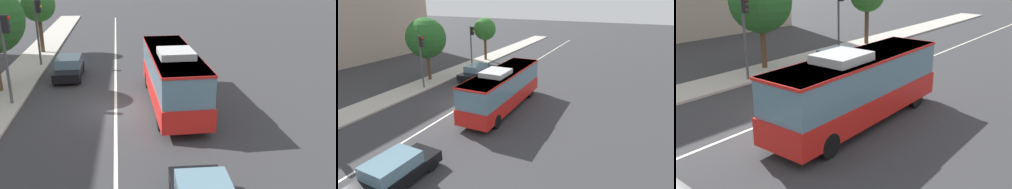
# 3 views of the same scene
# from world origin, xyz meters

# --- Properties ---
(ground_plane) EXTENTS (160.00, 160.00, 0.00)m
(ground_plane) POSITION_xyz_m (0.00, 0.00, 0.00)
(ground_plane) COLOR #333335
(lane_centre_line) EXTENTS (76.00, 0.16, 0.01)m
(lane_centre_line) POSITION_xyz_m (0.00, 0.00, 0.01)
(lane_centre_line) COLOR silver
(lane_centre_line) RESTS_ON ground_plane
(transit_bus) EXTENTS (10.03, 2.61, 3.46)m
(transit_bus) POSITION_xyz_m (0.40, -3.25, 1.81)
(transit_bus) COLOR red
(transit_bus) RESTS_ON ground_plane
(sedan_black) EXTENTS (4.51, 1.84, 1.46)m
(sedan_black) POSITION_xyz_m (6.79, 3.25, 0.72)
(sedan_black) COLOR black
(sedan_black) RESTS_ON ground_plane
(traffic_light_mid_block) EXTENTS (0.34, 0.62, 5.20)m
(traffic_light_mid_block) POSITION_xyz_m (1.44, 5.74, 3.56)
(traffic_light_mid_block) COLOR #47474C
(traffic_light_mid_block) RESTS_ON ground_plane
(traffic_light_far_corner) EXTENTS (0.34, 0.62, 5.20)m
(traffic_light_far_corner) POSITION_xyz_m (10.20, 5.70, 3.56)
(traffic_light_far_corner) COLOR #47474C
(traffic_light_far_corner) RESTS_ON ground_plane
(street_tree_kerbside_left) EXTENTS (2.97, 2.97, 5.82)m
(street_tree_kerbside_left) POSITION_xyz_m (14.88, 6.52, 4.29)
(street_tree_kerbside_left) COLOR #4C3823
(street_tree_kerbside_left) RESTS_ON ground_plane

